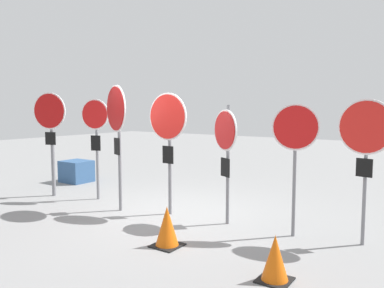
{
  "coord_description": "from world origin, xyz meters",
  "views": [
    {
      "loc": [
        4.28,
        -5.64,
        2.04
      ],
      "look_at": [
        0.44,
        0.0,
        1.4
      ],
      "focal_mm": 35.0,
      "sensor_mm": 36.0,
      "label": 1
    }
  ],
  "objects": [
    {
      "name": "storage_crate",
      "position": [
        -4.24,
        1.11,
        0.3
      ],
      "size": [
        0.77,
        0.68,
        0.6
      ],
      "color": "#335684",
      "rests_on": "ground"
    },
    {
      "name": "traffic_cone_1",
      "position": [
        2.69,
        -1.55,
        0.28
      ],
      "size": [
        0.38,
        0.38,
        0.56
      ],
      "color": "black",
      "rests_on": "ground"
    },
    {
      "name": "stop_sign_3",
      "position": [
        -0.09,
        -0.03,
        1.71
      ],
      "size": [
        0.9,
        0.14,
        2.35
      ],
      "rotation": [
        0.0,
        0.0,
        -0.04
      ],
      "color": "slate",
      "rests_on": "ground"
    },
    {
      "name": "traffic_cone_0",
      "position": [
        0.93,
        -1.37,
        0.3
      ],
      "size": [
        0.42,
        0.42,
        0.6
      ],
      "color": "black",
      "rests_on": "ground"
    },
    {
      "name": "stop_sign_2",
      "position": [
        -1.09,
        -0.38,
        1.85
      ],
      "size": [
        0.86,
        0.38,
        2.51
      ],
      "rotation": [
        0.0,
        0.0,
        -0.39
      ],
      "color": "slate",
      "rests_on": "ground"
    },
    {
      "name": "stop_sign_4",
      "position": [
        1.11,
        0.06,
        1.49
      ],
      "size": [
        0.64,
        0.38,
        2.11
      ],
      "rotation": [
        0.0,
        0.0,
        -0.52
      ],
      "color": "slate",
      "rests_on": "ground"
    },
    {
      "name": "stop_sign_1",
      "position": [
        -2.17,
        0.03,
        1.64
      ],
      "size": [
        0.66,
        0.23,
        2.26
      ],
      "rotation": [
        0.0,
        0.0,
        0.29
      ],
      "color": "slate",
      "rests_on": "ground"
    },
    {
      "name": "stop_sign_0",
      "position": [
        -3.29,
        -0.34,
        1.7
      ],
      "size": [
        0.81,
        0.29,
        2.42
      ],
      "rotation": [
        0.0,
        0.0,
        0.32
      ],
      "color": "slate",
      "rests_on": "ground"
    },
    {
      "name": "stop_sign_6",
      "position": [
        3.32,
        0.28,
        1.64
      ],
      "size": [
        0.81,
        0.19,
        2.19
      ],
      "rotation": [
        0.0,
        0.0,
        -0.19
      ],
      "color": "slate",
      "rests_on": "ground"
    },
    {
      "name": "stop_sign_5",
      "position": [
        2.34,
        0.08,
        1.6
      ],
      "size": [
        0.71,
        0.23,
        2.12
      ],
      "rotation": [
        0.0,
        0.0,
        0.27
      ],
      "color": "slate",
      "rests_on": "ground"
    },
    {
      "name": "ground_plane",
      "position": [
        0.0,
        0.0,
        0.0
      ],
      "size": [
        40.0,
        40.0,
        0.0
      ],
      "primitive_type": "plane",
      "color": "gray"
    }
  ]
}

